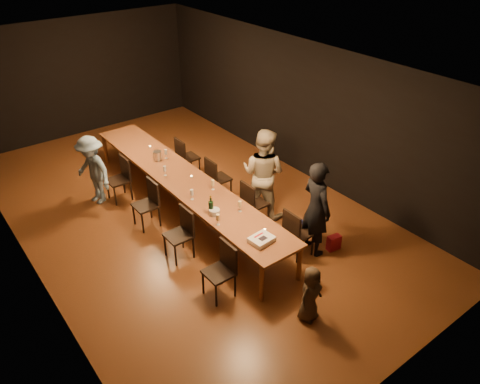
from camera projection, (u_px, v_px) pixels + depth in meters
ground at (185, 210)px, 9.52m from camera, size 10.00×10.00×0.00m
room_shell at (178, 114)px, 8.43m from camera, size 6.04×10.04×3.02m
table at (183, 180)px, 9.15m from camera, size 0.90×6.00×0.75m
chair_right_0 at (299, 232)px, 8.09m from camera, size 0.42×0.42×0.93m
chair_right_1 at (255, 203)px, 8.90m from camera, size 0.42×0.42×0.93m
chair_right_2 at (219, 178)px, 9.71m from camera, size 0.42×0.42×0.93m
chair_right_3 at (188, 157)px, 10.53m from camera, size 0.42×0.42×0.93m
chair_left_0 at (219, 272)px, 7.21m from camera, size 0.42×0.42×0.93m
chair_left_1 at (178, 235)px, 8.02m from camera, size 0.42×0.42×0.93m
chair_left_2 at (145, 205)px, 8.83m from camera, size 0.42×0.42×0.93m
chair_left_3 at (118, 180)px, 9.64m from camera, size 0.42×0.42×0.93m
woman_birthday at (316, 208)px, 7.98m from camera, size 0.50×0.69×1.76m
woman_tan at (263, 173)px, 8.96m from camera, size 1.00×1.09×1.82m
man_blue at (93, 170)px, 9.43m from camera, size 0.76×1.05×1.47m
child at (310, 294)px, 6.81m from camera, size 0.50×0.38×0.93m
gift_bag_red at (334, 243)px, 8.36m from camera, size 0.26×0.17×0.29m
gift_bag_blue at (309, 228)px, 8.75m from camera, size 0.28×0.22×0.30m
birthday_cake at (262, 240)px, 7.38m from camera, size 0.39×0.33×0.09m
plate_stack at (214, 212)px, 8.02m from camera, size 0.23×0.23×0.11m
champagne_bottle at (211, 204)px, 7.99m from camera, size 0.09×0.09×0.36m
ice_bucket at (157, 156)px, 9.73m from camera, size 0.19×0.19×0.20m
wineglass_0 at (218, 220)px, 7.74m from camera, size 0.06×0.06×0.21m
wineglass_1 at (240, 206)px, 8.08m from camera, size 0.06×0.06×0.21m
wineglass_2 at (192, 195)px, 8.41m from camera, size 0.06×0.06×0.21m
wineglass_3 at (213, 185)px, 8.71m from camera, size 0.06×0.06×0.21m
wineglass_4 at (165, 171)px, 9.17m from camera, size 0.06×0.06×0.21m
wineglass_5 at (166, 154)px, 9.79m from camera, size 0.06×0.06×0.21m
tealight_near at (265, 230)px, 7.64m from camera, size 0.05×0.05×0.03m
tealight_mid at (191, 177)px, 9.15m from camera, size 0.05×0.05×0.03m
tealight_far at (150, 147)px, 10.29m from camera, size 0.05×0.05×0.03m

